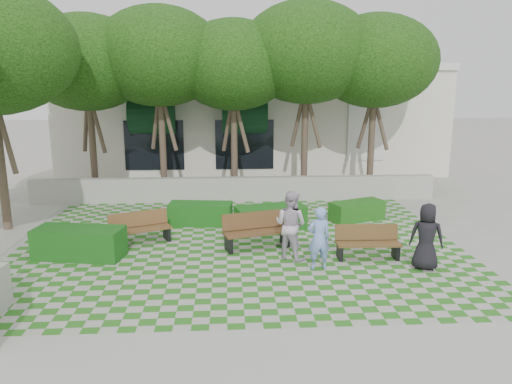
{
  "coord_description": "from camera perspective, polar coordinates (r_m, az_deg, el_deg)",
  "views": [
    {
      "loc": [
        -0.3,
        -12.02,
        4.49
      ],
      "look_at": [
        0.5,
        1.5,
        1.4
      ],
      "focal_mm": 35.0,
      "sensor_mm": 36.0,
      "label": 1
    }
  ],
  "objects": [
    {
      "name": "bench_mid",
      "position": [
        13.51,
        0.05,
        -4.51
      ],
      "size": [
        1.91,
        1.08,
        0.95
      ],
      "rotation": [
        0.0,
        0.0,
        0.28
      ],
      "color": "#4F331B",
      "rests_on": "ground"
    },
    {
      "name": "hedge_midleft",
      "position": [
        15.77,
        -6.36,
        -2.48
      ],
      "size": [
        2.03,
        1.0,
        0.68
      ],
      "primitive_type": "cube",
      "rotation": [
        0.0,
        0.0,
        -0.11
      ],
      "color": "#154F15",
      "rests_on": "ground"
    },
    {
      "name": "lawn",
      "position": [
        13.77,
        -1.97,
        -6.16
      ],
      "size": [
        12.0,
        12.0,
        0.0
      ],
      "primitive_type": "plane",
      "color": "#2B721E",
      "rests_on": "ground"
    },
    {
      "name": "hedge_west",
      "position": [
        13.57,
        -19.54,
        -5.49
      ],
      "size": [
        2.36,
        1.28,
        0.78
      ],
      "primitive_type": "cube",
      "rotation": [
        0.0,
        0.0,
        -0.18
      ],
      "color": "#134813",
      "rests_on": "ground"
    },
    {
      "name": "retaining_wall",
      "position": [
        18.66,
        -2.39,
        0.34
      ],
      "size": [
        15.0,
        0.36,
        0.9
      ],
      "primitive_type": "cube",
      "color": "#9E9B93",
      "rests_on": "ground"
    },
    {
      "name": "tree_row",
      "position": [
        18.05,
        -8.64,
        14.9
      ],
      "size": [
        17.7,
        13.4,
        7.41
      ],
      "color": "#47382B",
      "rests_on": "ground"
    },
    {
      "name": "person_dark",
      "position": [
        12.59,
        18.91,
        -4.85
      ],
      "size": [
        0.93,
        0.78,
        1.62
      ],
      "primitive_type": "imported",
      "rotation": [
        0.0,
        0.0,
        2.75
      ],
      "color": "black",
      "rests_on": "ground"
    },
    {
      "name": "hedge_midright",
      "position": [
        15.14,
        1.66,
        -2.96
      ],
      "size": [
        2.23,
        1.32,
        0.73
      ],
      "primitive_type": "cube",
      "rotation": [
        0.0,
        0.0,
        0.25
      ],
      "color": "#144B14",
      "rests_on": "ground"
    },
    {
      "name": "hedge_east",
      "position": [
        16.47,
        11.46,
        -2.11
      ],
      "size": [
        1.92,
        1.35,
        0.62
      ],
      "primitive_type": "cube",
      "rotation": [
        0.0,
        0.0,
        0.4
      ],
      "color": "#1A5015",
      "rests_on": "ground"
    },
    {
      "name": "bench_west",
      "position": [
        14.25,
        -13.1,
        -4.09
      ],
      "size": [
        1.73,
        1.17,
        0.87
      ],
      "rotation": [
        0.0,
        0.0,
        0.42
      ],
      "color": "brown",
      "rests_on": "ground"
    },
    {
      "name": "ground",
      "position": [
        12.83,
        -1.85,
        -7.63
      ],
      "size": [
        90.0,
        90.0,
        0.0
      ],
      "primitive_type": "plane",
      "color": "gray",
      "rests_on": "ground"
    },
    {
      "name": "building",
      "position": [
        26.2,
        -0.69,
        8.53
      ],
      "size": [
        18.0,
        8.92,
        5.15
      ],
      "color": "silver",
      "rests_on": "ground"
    },
    {
      "name": "sidewalk_south",
      "position": [
        8.59,
        -0.93,
        -18.63
      ],
      "size": [
        16.0,
        2.0,
        0.01
      ],
      "primitive_type": "cube",
      "color": "#9E9B93",
      "rests_on": "ground"
    },
    {
      "name": "person_white",
      "position": [
        12.62,
        3.96,
        -3.76
      ],
      "size": [
        1.09,
        1.06,
        1.78
      ],
      "primitive_type": "imported",
      "rotation": [
        0.0,
        0.0,
        2.5
      ],
      "color": "silver",
      "rests_on": "ground"
    },
    {
      "name": "bench_east",
      "position": [
        13.06,
        12.63,
        -5.68
      ],
      "size": [
        1.63,
        0.58,
        0.85
      ],
      "rotation": [
        0.0,
        0.0,
        -0.02
      ],
      "color": "#533A1C",
      "rests_on": "ground"
    },
    {
      "name": "person_blue",
      "position": [
        12.02,
        7.19,
        -5.26
      ],
      "size": [
        0.61,
        0.44,
        1.55
      ],
      "primitive_type": "imported",
      "rotation": [
        0.0,
        0.0,
        3.27
      ],
      "color": "#7B9BE1",
      "rests_on": "ground"
    }
  ]
}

